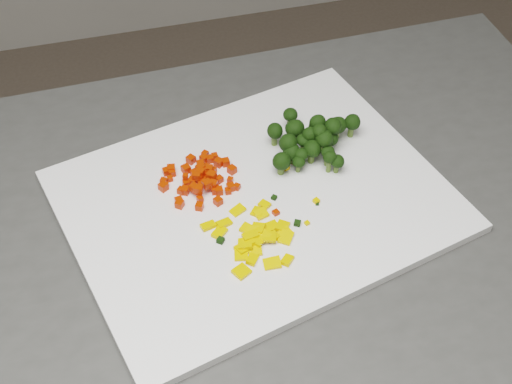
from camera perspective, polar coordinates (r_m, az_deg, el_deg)
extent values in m
cube|color=#40403E|center=(1.27, 1.92, -14.52)|extent=(0.90, 0.64, 0.90)
cube|color=white|center=(0.89, 0.00, -0.71)|extent=(0.53, 0.45, 0.01)
cube|color=red|center=(0.90, -4.84, 1.14)|extent=(0.01, 0.01, 0.01)
cube|color=red|center=(0.90, -4.25, 1.63)|extent=(0.01, 0.01, 0.01)
cube|color=red|center=(0.90, -4.37, 0.68)|extent=(0.01, 0.01, 0.01)
cube|color=red|center=(0.90, -3.66, 1.29)|extent=(0.01, 0.01, 0.01)
cube|color=red|center=(0.88, -6.18, -0.72)|extent=(0.01, 0.01, 0.01)
cube|color=red|center=(0.92, -3.00, 2.37)|extent=(0.01, 0.01, 0.01)
cube|color=red|center=(0.89, -3.65, 0.62)|extent=(0.01, 0.01, 0.01)
cube|color=red|center=(0.90, -2.08, 0.98)|extent=(0.01, 0.01, 0.01)
cube|color=red|center=(0.92, -7.19, 1.64)|extent=(0.01, 0.01, 0.01)
cube|color=red|center=(0.91, -4.12, 1.07)|extent=(0.01, 0.01, 0.01)
cube|color=red|center=(0.92, -5.63, 1.83)|extent=(0.01, 0.01, 0.01)
cube|color=red|center=(0.90, -3.57, 1.32)|extent=(0.01, 0.01, 0.01)
cube|color=red|center=(0.91, -4.98, 1.54)|extent=(0.01, 0.01, 0.01)
cube|color=red|center=(0.88, -4.61, 0.22)|extent=(0.01, 0.01, 0.01)
cube|color=red|center=(0.88, -4.50, -0.55)|extent=(0.01, 0.01, 0.01)
cube|color=red|center=(0.92, -6.76, 1.50)|extent=(0.01, 0.01, 0.01)
cube|color=red|center=(0.89, -2.03, 0.39)|extent=(0.01, 0.01, 0.01)
cube|color=red|center=(0.90, -5.68, 1.26)|extent=(0.01, 0.01, 0.01)
cube|color=red|center=(0.94, -4.09, 3.05)|extent=(0.01, 0.01, 0.01)
cube|color=red|center=(0.91, -3.76, 1.86)|extent=(0.01, 0.01, 0.01)
cube|color=red|center=(0.89, -1.54, 0.42)|extent=(0.01, 0.01, 0.01)
cube|color=red|center=(0.91, -7.43, 0.89)|extent=(0.01, 0.01, 0.01)
cube|color=red|center=(0.90, -2.95, 1.02)|extent=(0.01, 0.01, 0.01)
cube|color=red|center=(0.90, -3.82, 1.35)|extent=(0.01, 0.01, 0.01)
cube|color=red|center=(0.92, -2.44, 2.39)|extent=(0.01, 0.01, 0.01)
cube|color=red|center=(0.91, -6.91, 1.07)|extent=(0.01, 0.01, 0.01)
cube|color=red|center=(0.89, -5.70, 0.13)|extent=(0.01, 0.01, 0.01)
cube|color=red|center=(0.89, -2.98, 0.09)|extent=(0.01, 0.01, 0.01)
cube|color=red|center=(0.89, -6.00, 0.11)|extent=(0.01, 0.01, 0.01)
cube|color=red|center=(0.92, -5.63, 1.84)|extent=(0.01, 0.01, 0.01)
cube|color=red|center=(0.93, -4.17, 2.69)|extent=(0.01, 0.01, 0.01)
cube|color=red|center=(0.90, -5.10, 0.88)|extent=(0.01, 0.01, 0.01)
cube|color=red|center=(0.92, -4.47, 2.24)|extent=(0.01, 0.01, 0.01)
cube|color=red|center=(0.87, -4.55, -1.16)|extent=(0.01, 0.01, 0.01)
cube|color=red|center=(0.88, -3.95, 0.63)|extent=(0.01, 0.01, 0.01)
cube|color=red|center=(0.90, -4.61, 1.62)|extent=(0.01, 0.01, 0.01)
cube|color=red|center=(0.91, -4.48, 1.89)|extent=(0.01, 0.01, 0.01)
cube|color=red|center=(0.92, -6.80, 1.83)|extent=(0.01, 0.01, 0.01)
cube|color=red|center=(0.88, -6.13, -0.97)|extent=(0.01, 0.01, 0.01)
cube|color=red|center=(0.90, -4.76, 1.29)|extent=(0.01, 0.01, 0.01)
cube|color=red|center=(0.91, -4.45, 2.21)|extent=(0.01, 0.01, 0.01)
cube|color=red|center=(0.91, -7.33, 0.89)|extent=(0.01, 0.01, 0.01)
cube|color=red|center=(0.92, -6.74, 1.55)|extent=(0.01, 0.01, 0.01)
cube|color=red|center=(0.89, -3.42, 0.63)|extent=(0.01, 0.01, 0.01)
cube|color=red|center=(0.90, -5.59, 0.70)|extent=(0.01, 0.01, 0.01)
cube|color=red|center=(0.88, -4.99, 0.35)|extent=(0.01, 0.01, 0.01)
cube|color=red|center=(0.93, -5.23, 2.61)|extent=(0.01, 0.01, 0.01)
cube|color=red|center=(0.92, -4.11, 1.93)|extent=(0.01, 0.01, 0.01)
cube|color=red|center=(0.89, -2.25, 0.08)|extent=(0.01, 0.01, 0.01)
cube|color=red|center=(0.90, -4.46, 1.58)|extent=(0.01, 0.01, 0.01)
cube|color=red|center=(0.93, -3.72, 2.64)|extent=(0.01, 0.01, 0.01)
cube|color=red|center=(0.88, -3.05, -0.74)|extent=(0.01, 0.01, 0.01)
cube|color=red|center=(0.91, -3.51, 1.72)|extent=(0.01, 0.01, 0.01)
cube|color=red|center=(0.90, -4.61, 1.10)|extent=(0.01, 0.01, 0.01)
cube|color=red|center=(0.89, -3.42, 0.50)|extent=(0.01, 0.01, 0.01)
cube|color=red|center=(0.90, -7.22, 0.53)|extent=(0.01, 0.01, 0.01)
cube|color=red|center=(0.91, -1.94, 1.79)|extent=(0.01, 0.01, 0.01)
cube|color=red|center=(0.93, -3.33, 2.87)|extent=(0.01, 0.01, 0.01)
cube|color=red|center=(0.90, -7.43, 0.42)|extent=(0.01, 0.01, 0.01)
cube|color=red|center=(0.89, -3.25, 0.16)|extent=(0.01, 0.01, 0.01)
cube|color=red|center=(0.91, -4.12, 1.16)|extent=(0.01, 0.01, 0.01)
cube|color=yellow|center=(0.83, -0.01, -3.87)|extent=(0.02, 0.02, 0.01)
cube|color=yellow|center=(0.83, -1.20, -4.62)|extent=(0.02, 0.02, 0.01)
cube|color=yellow|center=(0.87, 0.69, -1.01)|extent=(0.02, 0.02, 0.01)
cube|color=yellow|center=(0.85, 1.18, -2.80)|extent=(0.02, 0.02, 0.00)
cube|color=yellow|center=(0.85, -0.64, -3.01)|extent=(0.02, 0.02, 0.01)
cube|color=yellow|center=(0.84, 2.40, -3.66)|extent=(0.02, 0.02, 0.01)
cube|color=yellow|center=(0.84, 0.60, -3.49)|extent=(0.02, 0.02, 0.00)
cube|color=yellow|center=(0.82, 1.30, -5.73)|extent=(0.02, 0.02, 0.01)
cube|color=yellow|center=(0.84, 2.38, -3.32)|extent=(0.02, 0.02, 0.01)
cube|color=yellow|center=(0.83, -0.62, -3.98)|extent=(0.02, 0.02, 0.01)
cube|color=yellow|center=(0.83, -0.87, -4.17)|extent=(0.02, 0.02, 0.01)
cube|color=yellow|center=(0.86, 0.43, -1.77)|extent=(0.02, 0.02, 0.01)
cube|color=yellow|center=(0.84, 1.34, -3.60)|extent=(0.02, 0.02, 0.01)
cube|color=yellow|center=(0.85, 2.12, -2.77)|extent=(0.02, 0.02, 0.01)
cube|color=yellow|center=(0.82, 2.51, -5.47)|extent=(0.02, 0.02, 0.01)
cube|color=yellow|center=(0.81, -1.16, -6.38)|extent=(0.02, 0.02, 0.01)
cube|color=yellow|center=(0.87, -1.48, -1.48)|extent=(0.02, 0.02, 0.01)
cube|color=yellow|center=(0.84, -2.94, -3.27)|extent=(0.02, 0.02, 0.01)
cube|color=yellow|center=(0.85, -2.57, -2.52)|extent=(0.02, 0.02, 0.01)
cube|color=yellow|center=(0.82, -1.20, -4.99)|extent=(0.02, 0.02, 0.00)
cube|color=yellow|center=(0.82, -0.30, -5.42)|extent=(0.02, 0.02, 0.01)
cube|color=yellow|center=(0.84, -0.48, -3.34)|extent=(0.01, 0.01, 0.01)
cube|color=yellow|center=(0.87, 0.15, -1.60)|extent=(0.02, 0.02, 0.01)
cube|color=yellow|center=(0.83, -0.07, -4.69)|extent=(0.02, 0.02, 0.01)
cube|color=yellow|center=(0.84, -0.31, -3.12)|extent=(0.02, 0.02, 0.01)
cube|color=yellow|center=(0.84, 1.06, -3.59)|extent=(0.02, 0.02, 0.01)
cube|color=yellow|center=(0.84, 0.15, -2.93)|extent=(0.02, 0.02, 0.01)
cube|color=yellow|center=(0.85, -3.84, -2.70)|extent=(0.02, 0.02, 0.01)
cube|color=yellow|center=(0.83, -0.45, -3.52)|extent=(0.02, 0.02, 0.01)
cube|color=yellow|center=(0.88, 4.84, -0.71)|extent=(0.01, 0.01, 0.00)
cube|color=black|center=(0.88, 1.46, -0.44)|extent=(0.01, 0.01, 0.00)
cube|color=black|center=(0.84, -2.86, -3.88)|extent=(0.01, 0.01, 0.01)
cube|color=yellow|center=(0.95, 2.49, 4.00)|extent=(0.01, 0.01, 0.00)
cube|color=red|center=(0.86, 1.60, -1.65)|extent=(0.01, 0.01, 0.01)
cube|color=yellow|center=(0.86, 4.10, -2.49)|extent=(0.01, 0.01, 0.00)
cube|color=black|center=(0.88, 4.92, -0.94)|extent=(0.00, 0.00, 0.00)
cube|color=yellow|center=(0.92, 2.43, 1.96)|extent=(0.01, 0.01, 0.00)
cube|color=black|center=(0.93, 2.47, 2.45)|extent=(0.01, 0.01, 0.01)
cube|color=black|center=(0.85, 3.32, -2.50)|extent=(0.01, 0.01, 0.01)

